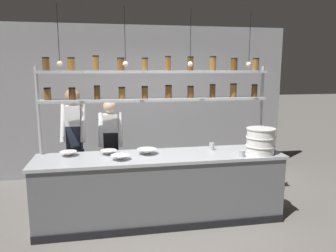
% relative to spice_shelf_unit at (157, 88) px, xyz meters
% --- Properties ---
extents(ground_plane, '(40.00, 40.00, 0.00)m').
position_rel_spice_shelf_unit_xyz_m(ground_plane, '(-0.01, -0.33, -1.79)').
color(ground_plane, slate).
extents(back_wall, '(5.71, 0.12, 2.86)m').
position_rel_spice_shelf_unit_xyz_m(back_wall, '(-0.01, 1.83, -0.36)').
color(back_wall, '#939399').
rests_on(back_wall, ground_plane).
extents(prep_counter, '(3.31, 0.76, 0.92)m').
position_rel_spice_shelf_unit_xyz_m(prep_counter, '(-0.01, -0.33, -1.33)').
color(prep_counter, slate).
rests_on(prep_counter, ground_plane).
extents(spice_shelf_unit, '(3.19, 0.28, 2.23)m').
position_rel_spice_shelf_unit_xyz_m(spice_shelf_unit, '(0.00, 0.00, 0.00)').
color(spice_shelf_unit, '#ADAFB5').
rests_on(spice_shelf_unit, ground_plane).
extents(chef_left, '(0.38, 0.31, 1.77)m').
position_rel_spice_shelf_unit_xyz_m(chef_left, '(-1.19, 0.47, -0.76)').
color(chef_left, black).
rests_on(chef_left, ground_plane).
extents(chef_center, '(0.37, 0.29, 1.60)m').
position_rel_spice_shelf_unit_xyz_m(chef_center, '(-0.65, 0.47, -0.88)').
color(chef_center, black).
rests_on(chef_center, ground_plane).
extents(container_stack, '(0.39, 0.39, 0.35)m').
position_rel_spice_shelf_unit_xyz_m(container_stack, '(1.32, -0.51, -0.70)').
color(container_stack, white).
rests_on(container_stack, prep_counter).
extents(prep_bowl_near_left, '(0.27, 0.27, 0.07)m').
position_rel_spice_shelf_unit_xyz_m(prep_bowl_near_left, '(-0.19, -0.25, -0.84)').
color(prep_bowl_near_left, silver).
rests_on(prep_bowl_near_left, prep_counter).
extents(prep_bowl_center_front, '(0.22, 0.22, 0.06)m').
position_rel_spice_shelf_unit_xyz_m(prep_bowl_center_front, '(-1.22, -0.15, -0.84)').
color(prep_bowl_center_front, silver).
rests_on(prep_bowl_center_front, prep_counter).
extents(prep_bowl_center_back, '(0.22, 0.22, 0.06)m').
position_rel_spice_shelf_unit_xyz_m(prep_bowl_center_back, '(-0.70, -0.17, -0.84)').
color(prep_bowl_center_back, silver).
rests_on(prep_bowl_center_back, prep_counter).
extents(prep_bowl_near_right, '(0.24, 0.24, 0.07)m').
position_rel_spice_shelf_unit_xyz_m(prep_bowl_near_right, '(-0.55, -0.46, -0.84)').
color(prep_bowl_near_right, white).
rests_on(prep_bowl_near_right, prep_counter).
extents(serving_cup_front, '(0.07, 0.07, 0.11)m').
position_rel_spice_shelf_unit_xyz_m(serving_cup_front, '(0.74, -0.20, -0.82)').
color(serving_cup_front, '#B2B7BC').
rests_on(serving_cup_front, prep_counter).
extents(serving_cup_by_board, '(0.08, 0.08, 0.09)m').
position_rel_spice_shelf_unit_xyz_m(serving_cup_by_board, '(1.02, -0.60, -0.83)').
color(serving_cup_by_board, '#B2B7BC').
rests_on(serving_cup_by_board, prep_counter).
extents(pendant_light_row, '(2.50, 0.07, 0.73)m').
position_rel_spice_shelf_unit_xyz_m(pendant_light_row, '(-0.03, -0.33, 0.36)').
color(pendant_light_row, black).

